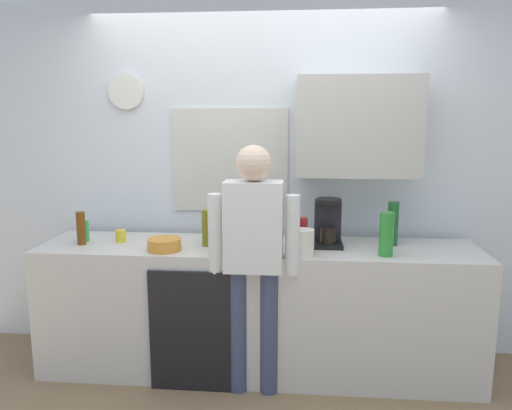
{
  "coord_description": "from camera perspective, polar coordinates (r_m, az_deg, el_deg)",
  "views": [
    {
      "loc": [
        0.28,
        -2.97,
        1.77
      ],
      "look_at": [
        -0.01,
        0.25,
        1.19
      ],
      "focal_mm": 34.84,
      "sensor_mm": 36.0,
      "label": 1
    }
  ],
  "objects": [
    {
      "name": "dishwasher_panel",
      "position": [
        3.31,
        -7.32,
        -14.28
      ],
      "size": [
        0.56,
        0.02,
        0.81
      ],
      "primitive_type": "cube",
      "color": "black",
      "rests_on": "ground_plane"
    },
    {
      "name": "kitchen_counter",
      "position": [
        3.54,
        0.19,
        -11.74
      ],
      "size": [
        2.98,
        0.64,
        0.9
      ],
      "primitive_type": "cube",
      "color": "beige",
      "rests_on": "ground_plane"
    },
    {
      "name": "potted_plant",
      "position": [
        3.49,
        -4.23,
        -2.12
      ],
      "size": [
        0.15,
        0.15,
        0.23
      ],
      "color": "#9E5638",
      "rests_on": "kitchen_counter"
    },
    {
      "name": "cup_yellow_cup",
      "position": [
        3.62,
        -15.25,
        -3.44
      ],
      "size": [
        0.07,
        0.07,
        0.08
      ],
      "primitive_type": "cylinder",
      "color": "yellow",
      "rests_on": "kitchen_counter"
    },
    {
      "name": "bottle_olive_oil",
      "position": [
        3.38,
        -5.72,
        -2.64
      ],
      "size": [
        0.06,
        0.06,
        0.25
      ],
      "primitive_type": "cylinder",
      "color": "olive",
      "rests_on": "kitchen_counter"
    },
    {
      "name": "person_at_sink",
      "position": [
        3.1,
        -0.28,
        -5.21
      ],
      "size": [
        0.57,
        0.22,
        1.6
      ],
      "rotation": [
        0.0,
        0.0,
        -0.09
      ],
      "color": "#3F4766",
      "rests_on": "ground_plane"
    },
    {
      "name": "dish_soap",
      "position": [
        3.7,
        -19.05,
        -2.77
      ],
      "size": [
        0.06,
        0.06,
        0.18
      ],
      "color": "green",
      "rests_on": "kitchen_counter"
    },
    {
      "name": "bottle_clear_soda",
      "position": [
        3.23,
        14.75,
        -3.26
      ],
      "size": [
        0.09,
        0.09,
        0.28
      ],
      "primitive_type": "cylinder",
      "color": "#2D8C33",
      "rests_on": "kitchen_counter"
    },
    {
      "name": "bottle_green_wine",
      "position": [
        3.51,
        15.44,
        -2.08
      ],
      "size": [
        0.07,
        0.07,
        0.3
      ],
      "primitive_type": "cylinder",
      "color": "#195923",
      "rests_on": "kitchen_counter"
    },
    {
      "name": "coffee_maker",
      "position": [
        3.41,
        8.24,
        -2.23
      ],
      "size": [
        0.2,
        0.2,
        0.33
      ],
      "color": "black",
      "rests_on": "kitchen_counter"
    },
    {
      "name": "back_wall_assembly",
      "position": [
        3.7,
        2.0,
        3.74
      ],
      "size": [
        4.58,
        0.42,
        2.6
      ],
      "color": "silver",
      "rests_on": "ground_plane"
    },
    {
      "name": "bottle_red_vinegar",
      "position": [
        3.27,
        5.37,
        -3.33
      ],
      "size": [
        0.06,
        0.06,
        0.22
      ],
      "primitive_type": "cylinder",
      "color": "maroon",
      "rests_on": "kitchen_counter"
    },
    {
      "name": "bottle_amber_beer",
      "position": [
        3.61,
        -19.45,
        -2.52
      ],
      "size": [
        0.06,
        0.06,
        0.23
      ],
      "primitive_type": "cylinder",
      "color": "brown",
      "rests_on": "kitchen_counter"
    },
    {
      "name": "storage_canister",
      "position": [
        3.15,
        5.42,
        -4.33
      ],
      "size": [
        0.14,
        0.14,
        0.17
      ],
      "primitive_type": "cylinder",
      "color": "silver",
      "rests_on": "kitchen_counter"
    },
    {
      "name": "cup_terracotta_mug",
      "position": [
        3.32,
        -1.51,
        -4.25
      ],
      "size": [
        0.08,
        0.08,
        0.09
      ],
      "primitive_type": "cylinder",
      "color": "#B26647",
      "rests_on": "kitchen_counter"
    },
    {
      "name": "ground_plane",
      "position": [
        3.47,
        -0.27,
        -20.49
      ],
      "size": [
        8.0,
        8.0,
        0.0
      ],
      "primitive_type": "plane",
      "color": "#8C6D4C"
    },
    {
      "name": "mixing_bowl",
      "position": [
        3.33,
        -10.48,
        -4.47
      ],
      "size": [
        0.22,
        0.22,
        0.08
      ],
      "primitive_type": "cylinder",
      "color": "orange",
      "rests_on": "kitchen_counter"
    }
  ]
}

